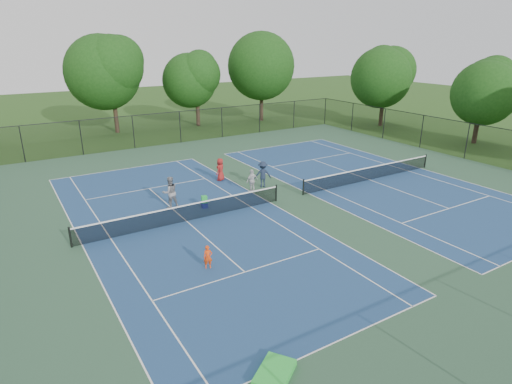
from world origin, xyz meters
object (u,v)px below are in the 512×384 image
instructor (170,192)px  bystander_b (263,174)px  child_player (208,257)px  bystander_a (252,181)px  bystander_c (220,169)px  ball_crate (205,205)px  tree_back_d (262,63)px  ball_hopper (204,199)px  tree_back_c (196,77)px  tree_side_e (385,74)px  tree_side_f (483,87)px  tree_back_b (111,69)px

instructor → bystander_b: bearing=-177.0°
child_player → bystander_a: (6.73, 7.45, 0.24)m
bystander_c → ball_crate: (-3.20, -4.15, -0.65)m
tree_back_d → bystander_b: tree_back_d is taller
bystander_b → ball_hopper: (-4.99, -1.40, -0.36)m
bystander_b → tree_back_c: bearing=-78.5°
tree_side_e → bystander_b: size_ratio=4.97×
tree_side_e → bystander_a: 27.60m
tree_back_d → bystander_b: bearing=-122.0°
tree_back_c → child_player: size_ratio=7.83×
tree_side_e → child_player: (-31.18, -19.23, -5.27)m
ball_crate → instructor: bearing=147.7°
tree_side_e → ball_hopper: bearing=-155.9°
tree_side_f → child_player: (-32.18, -8.23, -4.72)m
tree_back_d → bystander_b: 25.77m
tree_side_e → bystander_b: bearing=-154.2°
tree_side_f → tree_back_b: bearing=140.6°
tree_back_b → instructor: 24.44m
instructor → bystander_c: size_ratio=1.19×
tree_back_d → tree_side_e: (10.00, -10.00, -1.02)m
tree_back_b → tree_back_d: size_ratio=0.97×
tree_back_c → tree_side_e: (18.00, -11.00, 0.33)m
tree_side_e → child_player: bearing=-148.3°
tree_back_b → tree_back_c: tree_back_b is taller
ball_crate → ball_hopper: size_ratio=0.81×
tree_side_f → child_player: tree_side_f is taller
ball_crate → bystander_a: bearing=12.9°
instructor → bystander_c: 5.78m
tree_back_d → tree_side_e: tree_back_d is taller
tree_back_d → bystander_c: 24.63m
tree_back_b → child_player: tree_back_b is taller
tree_side_f → instructor: 31.28m
bystander_c → ball_hopper: size_ratio=3.83×
tree_side_e → tree_side_f: 11.06m
child_player → ball_crate: 7.19m
ball_hopper → bystander_b: bearing=15.7°
bystander_a → bystander_b: bystander_b is taller
bystander_a → bystander_c: 3.33m
tree_back_d → tree_side_e: 14.18m
bystander_a → ball_hopper: size_ratio=3.69×
tree_side_e → instructor: (-29.98, -11.59, -4.85)m
bystander_b → bystander_c: (-1.79, 2.75, -0.09)m
bystander_b → bystander_c: 3.28m
bystander_a → bystander_c: bystander_c is taller
tree_back_b → bystander_c: (1.91, -20.52, -5.79)m
bystander_a → tree_side_e: bearing=-164.8°
tree_back_b → tree_side_f: tree_back_b is taller
instructor → ball_crate: bearing=147.9°
ball_crate → tree_side_e: bearing=24.1°
instructor → bystander_a: bearing=178.2°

